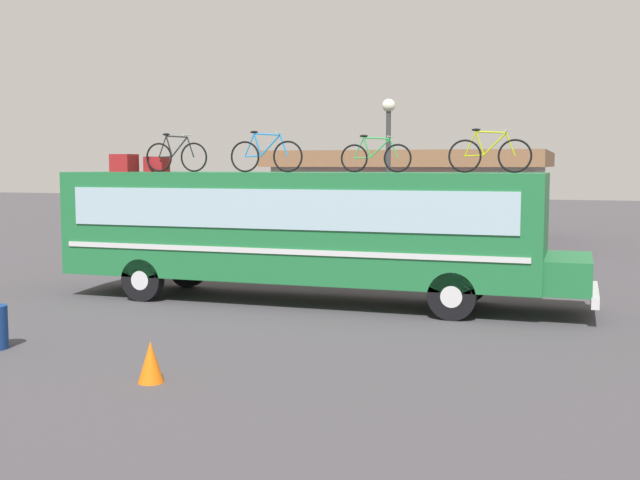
# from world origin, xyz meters

# --- Properties ---
(ground_plane) EXTENTS (120.00, 120.00, 0.00)m
(ground_plane) POSITION_xyz_m (0.00, 0.00, 0.00)
(ground_plane) COLOR #423F44
(bus) EXTENTS (12.61, 2.66, 3.11)m
(bus) POSITION_xyz_m (0.14, 0.00, 1.81)
(bus) COLOR #1E6B38
(bus) RESTS_ON ground
(luggage_bag_1) EXTENTS (0.54, 0.56, 0.45)m
(luggage_bag_1) POSITION_xyz_m (-4.70, -0.05, 3.33)
(luggage_bag_1) COLOR maroon
(luggage_bag_1) RESTS_ON bus
(luggage_bag_2) EXTENTS (0.54, 0.43, 0.39)m
(luggage_bag_2) POSITION_xyz_m (-3.94, 0.26, 3.30)
(luggage_bag_2) COLOR maroon
(luggage_bag_2) RESTS_ON bus
(rooftop_bicycle_1) EXTENTS (1.71, 0.44, 0.97)m
(rooftop_bicycle_1) POSITION_xyz_m (-3.22, -0.02, 3.51)
(rooftop_bicycle_1) COLOR black
(rooftop_bicycle_1) RESTS_ON bus
(rooftop_bicycle_2) EXTENTS (1.83, 0.44, 0.98)m
(rooftop_bicycle_2) POSITION_xyz_m (-0.64, -0.39, 3.51)
(rooftop_bicycle_2) COLOR black
(rooftop_bicycle_2) RESTS_ON bus
(rooftop_bicycle_3) EXTENTS (1.70, 0.44, 0.88)m
(rooftop_bicycle_3) POSITION_xyz_m (1.87, 0.19, 3.47)
(rooftop_bicycle_3) COLOR black
(rooftop_bicycle_3) RESTS_ON bus
(rooftop_bicycle_4) EXTENTS (1.83, 0.44, 0.98)m
(rooftop_bicycle_4) POSITION_xyz_m (4.49, 0.05, 3.51)
(rooftop_bicycle_4) COLOR black
(rooftop_bicycle_4) RESTS_ON bus
(roadside_building) EXTENTS (10.81, 10.68, 3.84)m
(roadside_building) POSITION_xyz_m (-0.15, 16.07, 1.96)
(roadside_building) COLOR #9E9E99
(roadside_building) RESTS_ON ground
(traffic_cone) EXTENTS (0.39, 0.39, 0.64)m
(traffic_cone) POSITION_xyz_m (0.33, -7.41, 0.32)
(traffic_cone) COLOR orange
(traffic_cone) RESTS_ON ground
(street_lamp) EXTENTS (0.38, 0.38, 5.18)m
(street_lamp) POSITION_xyz_m (1.12, 4.65, 3.37)
(street_lamp) COLOR #38383D
(street_lamp) RESTS_ON ground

